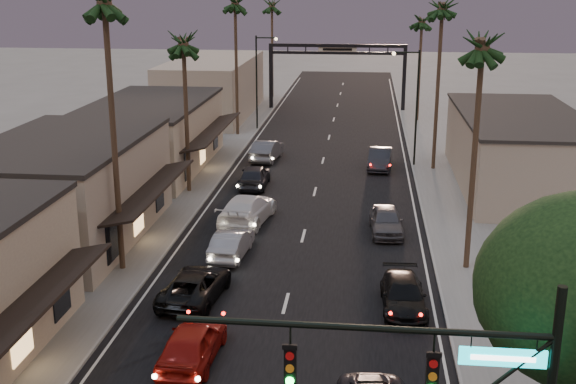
% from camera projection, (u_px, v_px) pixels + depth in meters
% --- Properties ---
extents(ground, '(200.00, 200.00, 0.00)m').
position_uv_depth(ground, '(318.00, 180.00, 52.57)').
color(ground, slate).
rests_on(ground, ground).
extents(road, '(14.00, 120.00, 0.02)m').
position_uv_depth(road, '(322.00, 164.00, 57.34)').
color(road, black).
rests_on(road, ground).
extents(sidewalk_left, '(5.00, 92.00, 0.12)m').
position_uv_depth(sidewalk_left, '(222.00, 141.00, 64.99)').
color(sidewalk_left, slate).
rests_on(sidewalk_left, ground).
extents(sidewalk_right, '(5.00, 92.00, 0.12)m').
position_uv_depth(sidewalk_right, '(436.00, 146.00, 63.00)').
color(sidewalk_right, slate).
rests_on(sidewalk_right, ground).
extents(storefront_mid, '(8.00, 14.00, 5.50)m').
position_uv_depth(storefront_mid, '(66.00, 193.00, 39.80)').
color(storefront_mid, gray).
rests_on(storefront_mid, ground).
extents(storefront_far, '(8.00, 16.00, 5.00)m').
position_uv_depth(storefront_far, '(151.00, 137.00, 55.13)').
color(storefront_far, tan).
rests_on(storefront_far, ground).
extents(storefront_dist, '(8.00, 20.00, 6.00)m').
position_uv_depth(storefront_dist, '(213.00, 88.00, 76.92)').
color(storefront_dist, gray).
rests_on(storefront_dist, ground).
extents(building_right, '(8.00, 18.00, 5.00)m').
position_uv_depth(building_right, '(518.00, 152.00, 50.40)').
color(building_right, gray).
rests_on(building_right, ground).
extents(arch, '(15.20, 0.40, 7.27)m').
position_uv_depth(arch, '(337.00, 60.00, 79.61)').
color(arch, black).
rests_on(arch, ground).
extents(streetlight_right, '(2.13, 0.30, 9.00)m').
position_uv_depth(streetlight_right, '(413.00, 98.00, 55.11)').
color(streetlight_right, black).
rests_on(streetlight_right, ground).
extents(streetlight_left, '(2.13, 0.30, 9.00)m').
position_uv_depth(streetlight_left, '(259.00, 75.00, 68.95)').
color(streetlight_left, black).
rests_on(streetlight_left, ground).
extents(palm_lc, '(3.20, 3.20, 12.20)m').
position_uv_depth(palm_lc, '(183.00, 37.00, 46.70)').
color(palm_lc, '#38281C').
rests_on(palm_lc, ground).
extents(palm_ra, '(3.20, 3.20, 13.20)m').
position_uv_depth(palm_ra, '(483.00, 38.00, 33.18)').
color(palm_ra, '#38281C').
rests_on(palm_ra, ground).
extents(palm_rb, '(3.20, 3.20, 14.20)m').
position_uv_depth(palm_rb, '(443.00, 3.00, 51.98)').
color(palm_rb, '#38281C').
rests_on(palm_rb, ground).
extents(palm_rc, '(3.20, 3.20, 12.20)m').
position_uv_depth(palm_rc, '(422.00, 17.00, 71.60)').
color(palm_rc, '#38281C').
rests_on(palm_rc, ground).
extents(palm_far, '(3.20, 3.20, 13.20)m').
position_uv_depth(palm_far, '(272.00, 2.00, 86.44)').
color(palm_far, '#38281C').
rests_on(palm_far, ground).
extents(oncoming_red, '(2.07, 4.75, 1.59)m').
position_uv_depth(oncoming_red, '(192.00, 343.00, 27.34)').
color(oncoming_red, maroon).
rests_on(oncoming_red, ground).
extents(oncoming_pickup, '(2.82, 5.29, 1.41)m').
position_uv_depth(oncoming_pickup, '(195.00, 285.00, 32.74)').
color(oncoming_pickup, black).
rests_on(oncoming_pickup, ground).
extents(oncoming_silver, '(1.82, 4.46, 1.44)m').
position_uv_depth(oncoming_silver, '(231.00, 243.00, 37.91)').
color(oncoming_silver, gray).
rests_on(oncoming_silver, ground).
extents(oncoming_white, '(3.20, 6.22, 1.72)m').
position_uv_depth(oncoming_white, '(247.00, 209.00, 43.12)').
color(oncoming_white, silver).
rests_on(oncoming_white, ground).
extents(oncoming_dgrey, '(1.92, 4.70, 1.60)m').
position_uv_depth(oncoming_dgrey, '(254.00, 176.00, 50.64)').
color(oncoming_dgrey, black).
rests_on(oncoming_dgrey, ground).
extents(oncoming_grey_far, '(2.24, 5.15, 1.65)m').
position_uv_depth(oncoming_grey_far, '(267.00, 150.00, 58.21)').
color(oncoming_grey_far, '#505055').
rests_on(oncoming_grey_far, ground).
extents(curbside_black, '(2.08, 4.73, 1.35)m').
position_uv_depth(curbside_black, '(403.00, 296.00, 31.75)').
color(curbside_black, black).
rests_on(curbside_black, ground).
extents(curbside_grey, '(2.04, 4.53, 1.51)m').
position_uv_depth(curbside_grey, '(386.00, 221.00, 41.37)').
color(curbside_grey, '#454449').
rests_on(curbside_grey, ground).
extents(curbside_far, '(1.97, 4.81, 1.55)m').
position_uv_depth(curbside_far, '(380.00, 159.00, 55.58)').
color(curbside_far, black).
rests_on(curbside_far, ground).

